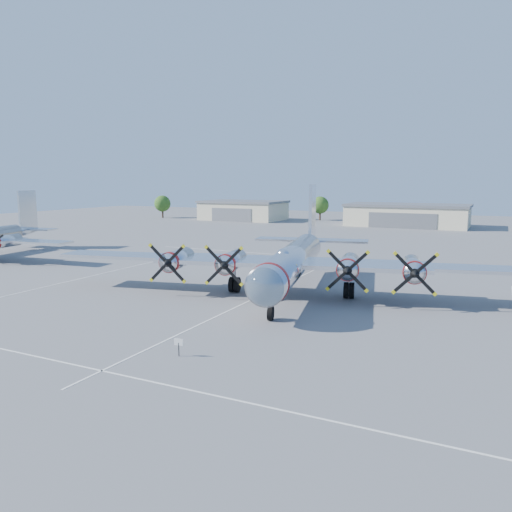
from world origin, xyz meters
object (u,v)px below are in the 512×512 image
at_px(hangar_center, 407,215).
at_px(info_placard, 179,344).
at_px(tree_west, 320,205).
at_px(hangar_west, 243,210).
at_px(tree_far_west, 162,204).
at_px(main_bomber_b29, 294,290).

relative_size(hangar_center, info_placard, 24.83).
distance_m(hangar_center, tree_west, 26.30).
distance_m(hangar_west, tree_far_west, 25.36).
bearing_deg(info_placard, main_bomber_b29, 81.94).
height_order(hangar_center, tree_west, tree_west).
xyz_separation_m(tree_far_west, info_placard, (72.63, -95.94, -3.41)).
height_order(hangar_west, info_placard, hangar_west).
bearing_deg(tree_far_west, tree_west, 14.93).
bearing_deg(main_bomber_b29, info_placard, -100.87).
bearing_deg(hangar_center, main_bomber_b29, -88.52).
bearing_deg(hangar_center, info_placard, -88.49).
relative_size(tree_far_west, tree_west, 1.00).
distance_m(tree_far_west, main_bomber_b29, 104.05).
xyz_separation_m(hangar_west, tree_west, (20.00, 8.04, 1.51)).
xyz_separation_m(hangar_west, info_placard, (47.63, -99.91, -1.90)).
bearing_deg(hangar_center, tree_west, 162.18).
distance_m(tree_far_west, tree_west, 46.57).
bearing_deg(hangar_west, hangar_center, -0.00).
xyz_separation_m(hangar_center, tree_far_west, (-70.00, -3.96, 1.51)).
bearing_deg(tree_west, info_placard, -75.64).
xyz_separation_m(hangar_center, info_placard, (2.63, -99.91, -1.90)).
xyz_separation_m(tree_west, info_placard, (27.63, -107.94, -3.41)).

